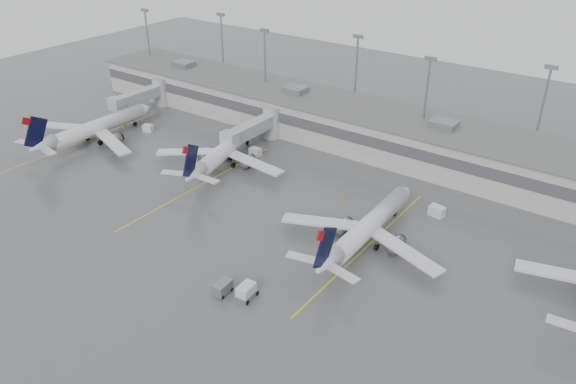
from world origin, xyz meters
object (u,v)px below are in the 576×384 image
Objects in this scene: baggage_tug at (246,293)px; jet_mid_left at (224,150)px; jet_far_left at (94,128)px; jet_mid_right at (367,227)px.

jet_mid_left is at bearing 131.22° from baggage_tug.
jet_far_left reaches higher than baggage_tug.
jet_far_left is 1.05× the size of jet_mid_right.
baggage_tug is at bearing -109.16° from jet_mid_right.
baggage_tug is at bearing -58.99° from jet_mid_left.
jet_mid_right is 22.02m from baggage_tug.
jet_mid_left reaches higher than jet_mid_right.
jet_far_left is 1.07× the size of jet_mid_left.
jet_mid_right is (66.90, -0.53, -0.16)m from jet_far_left.
jet_mid_left is at bearing 165.87° from jet_mid_right.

